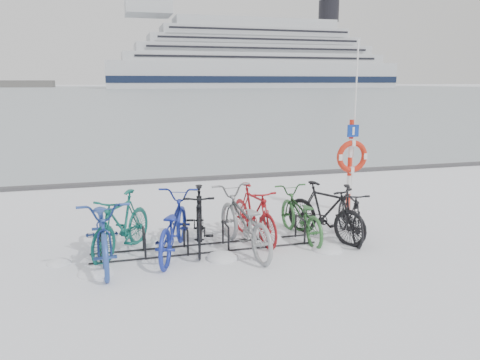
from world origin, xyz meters
The scene contains 16 objects.
ground centered at (0.00, 0.00, 0.00)m, with size 900.00×900.00×0.00m, color white.
ice_sheet centered at (0.00, 155.00, 0.01)m, with size 400.00×298.00×0.02m, color #94A0A8.
quay_edge centered at (0.00, 5.90, 0.05)m, with size 400.00×0.25×0.10m, color #3F3F42.
bike_rack centered at (0.00, 0.00, 0.18)m, with size 4.00×0.48×0.46m.
lifebuoy_station centered at (3.64, 1.53, 1.29)m, with size 0.74×0.22×3.83m.
cruise_ferry centered at (62.10, 202.80, 11.85)m, with size 132.39×24.98×43.50m.
bike_0 centered at (-1.73, -0.13, 0.59)m, with size 0.78×2.25×1.18m, color #284698.
bike_1 centered at (-1.44, 0.21, 0.55)m, with size 0.52×1.84×1.11m, color #11584D.
bike_2 centered at (-0.59, -0.04, 0.54)m, with size 0.72×2.06×1.08m, color navy.
bike_3 centered at (-0.08, 0.19, 0.56)m, with size 0.52×1.85×1.11m, color black.
bike_4 centered at (0.64, -0.20, 0.56)m, with size 0.75×2.15×1.13m, color gray.
bike_5 centered at (0.98, 0.29, 0.54)m, with size 0.51×1.80×1.08m, color maroon.
bike_6 centered at (1.86, 0.17, 0.49)m, with size 0.65×1.86×0.98m, color #2D622F.
bike_7 centered at (2.31, 0.01, 0.55)m, with size 0.52×1.84×1.10m, color black.
bike_8 centered at (2.78, -0.09, 0.51)m, with size 0.48×1.69×1.02m, color black.
snow_drifts centered at (0.35, -0.19, 0.00)m, with size 5.75×1.87×0.20m.
Camera 1 is at (-1.50, -7.80, 2.94)m, focal length 35.00 mm.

